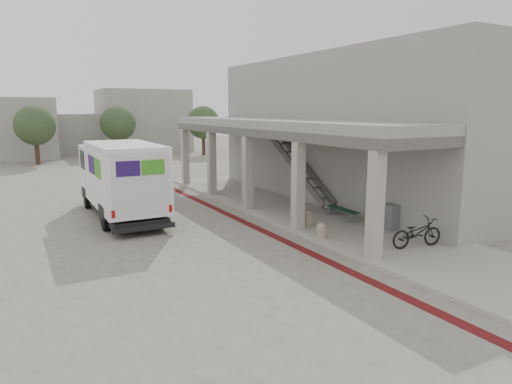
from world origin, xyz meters
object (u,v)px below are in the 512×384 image
utility_cabinet (390,217)px  bicycle_black (417,233)px  fedex_truck (121,178)px  bench (343,211)px

utility_cabinet → bicycle_black: size_ratio=0.52×
fedex_truck → bench: (7.64, -5.09, -1.27)m
bench → fedex_truck: bearing=148.5°
bench → utility_cabinet: 2.23m
utility_cabinet → fedex_truck: bearing=137.7°
fedex_truck → bicycle_black: 11.81m
bench → utility_cabinet: utility_cabinet is taller
bench → bicycle_black: (-0.44, -4.21, 0.19)m
bench → bicycle_black: bearing=-93.8°
fedex_truck → utility_cabinet: 10.92m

